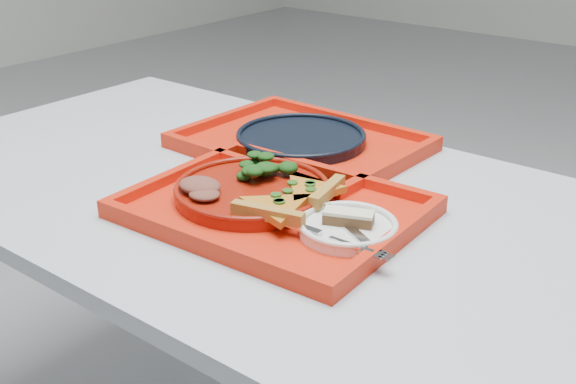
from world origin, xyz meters
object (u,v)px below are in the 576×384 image
object	(u,v)px
tray_far	(301,146)
dinner_plate	(252,193)
tray_main	(274,212)
navy_plate	(301,139)
dessert_bar	(349,217)

from	to	relation	value
tray_far	dinner_plate	distance (m)	0.28
tray_main	dinner_plate	world-z (taller)	dinner_plate
tray_main	navy_plate	xyz separation A→B (m)	(-0.15, 0.27, 0.01)
tray_far	dinner_plate	size ratio (longest dim) A/B	1.73
tray_far	dinner_plate	world-z (taller)	dinner_plate
navy_plate	dessert_bar	xyz separation A→B (m)	(0.30, -0.27, 0.02)
tray_main	tray_far	distance (m)	0.31
dinner_plate	dessert_bar	world-z (taller)	dessert_bar
tray_main	dessert_bar	world-z (taller)	dessert_bar
dinner_plate	dessert_bar	distance (m)	0.20
tray_far	dessert_bar	distance (m)	0.40
tray_main	dessert_bar	bearing A→B (deg)	-0.40
tray_main	dinner_plate	distance (m)	0.06
dinner_plate	dessert_bar	size ratio (longest dim) A/B	3.20
dessert_bar	navy_plate	bearing A→B (deg)	114.88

